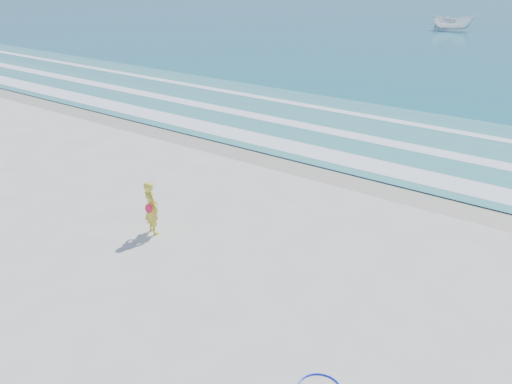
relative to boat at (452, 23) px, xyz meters
The scene contains 8 objects.
ground 55.14m from the boat, 81.17° to the right, with size 400.00×400.00×0.00m, color silver.
wet_sand 46.26m from the boat, 79.45° to the right, with size 400.00×2.40×0.00m, color #B2A893.
shallow 41.36m from the boat, 78.19° to the right, with size 400.00×10.00×0.01m, color #59B7AD.
foam_near 44.99m from the boat, 79.15° to the right, with size 400.00×1.40×0.01m, color white.
foam_mid 42.14m from the boat, 78.41° to the right, with size 400.00×0.90×0.01m, color white.
foam_far 38.92m from the boat, 77.43° to the right, with size 400.00×0.60×0.01m, color white.
boat is the anchor object (origin of this frame).
woman 53.16m from the boat, 83.05° to the right, with size 0.68×0.55×1.62m.
Camera 1 is at (7.84, -6.98, 7.25)m, focal length 35.00 mm.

